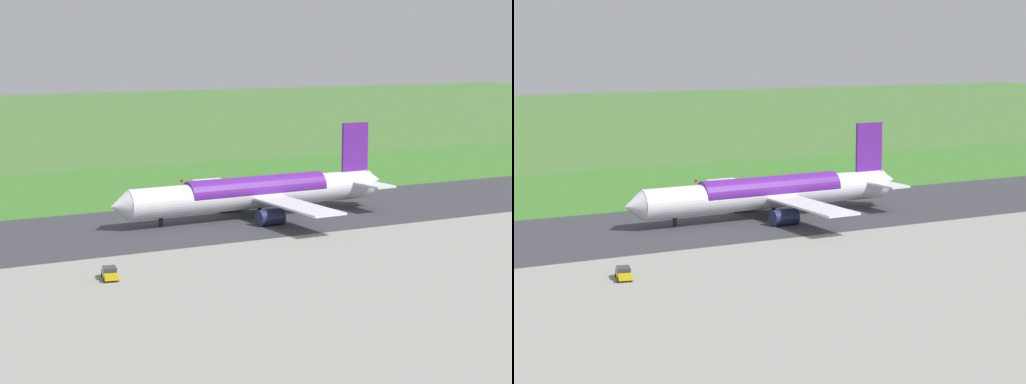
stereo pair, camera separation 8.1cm
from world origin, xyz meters
TOP-DOWN VIEW (x-y plane):
  - ground_plane at (0.00, 0.00)m, footprint 800.00×800.00m
  - runway_asphalt at (0.00, 0.00)m, footprint 600.00×34.41m
  - grass_verge_foreground at (0.00, -32.41)m, footprint 600.00×80.00m
  - airliner_main at (10.49, -0.01)m, footprint 54.07×44.16m
  - service_car_followme at (47.94, 29.34)m, footprint 2.64×4.48m
  - no_stopping_sign at (11.92, -30.39)m, footprint 0.60×0.10m
  - traffic_cone_orange at (18.90, -33.09)m, footprint 0.40×0.40m

SIDE VIEW (x-z plane):
  - ground_plane at x=0.00m, z-range 0.00..0.00m
  - grass_verge_foreground at x=0.00m, z-range 0.00..0.04m
  - runway_asphalt at x=0.00m, z-range 0.00..0.06m
  - traffic_cone_orange at x=18.90m, z-range 0.00..0.55m
  - service_car_followme at x=47.94m, z-range 0.03..1.65m
  - no_stopping_sign at x=11.92m, z-range 0.25..3.06m
  - airliner_main at x=10.49m, z-range -3.59..12.29m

